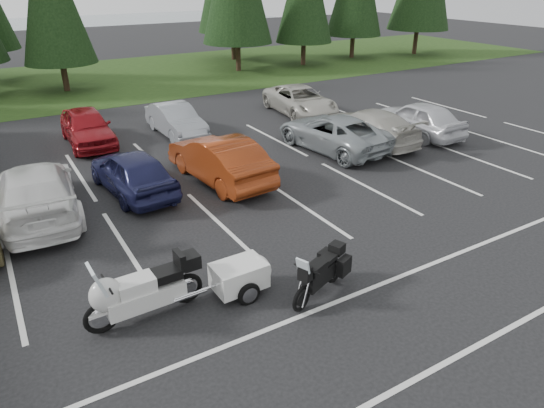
{
  "coord_description": "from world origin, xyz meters",
  "views": [
    {
      "loc": [
        -4.55,
        -10.17,
        6.54
      ],
      "look_at": [
        1.27,
        -0.5,
        1.12
      ],
      "focal_mm": 32.0,
      "sensor_mm": 36.0,
      "label": 1
    }
  ],
  "objects_px": {
    "car_near_7": "(368,126)",
    "car_far_2": "(87,127)",
    "car_far_4": "(300,100)",
    "touring_motorcycle": "(144,286)",
    "cargo_trailer": "(239,278)",
    "car_near_5": "(219,159)",
    "car_near_8": "(418,118)",
    "car_far_3": "(176,120)",
    "car_near_3": "(36,192)",
    "car_near_6": "(333,132)",
    "car_near_4": "(132,172)",
    "adventure_motorcycle": "(319,271)"
  },
  "relations": [
    {
      "from": "car_near_4",
      "to": "car_far_2",
      "type": "xyz_separation_m",
      "value": [
        -0.16,
        5.89,
        0.01
      ]
    },
    {
      "from": "touring_motorcycle",
      "to": "cargo_trailer",
      "type": "bearing_deg",
      "value": -9.25
    },
    {
      "from": "car_near_6",
      "to": "cargo_trailer",
      "type": "xyz_separation_m",
      "value": [
        -7.79,
        -6.78,
        -0.32
      ]
    },
    {
      "from": "car_near_7",
      "to": "touring_motorcycle",
      "type": "relative_size",
      "value": 1.74
    },
    {
      "from": "car_near_8",
      "to": "car_far_3",
      "type": "height_order",
      "value": "car_near_8"
    },
    {
      "from": "car_near_3",
      "to": "touring_motorcycle",
      "type": "relative_size",
      "value": 1.91
    },
    {
      "from": "car_near_7",
      "to": "cargo_trailer",
      "type": "distance_m",
      "value": 11.69
    },
    {
      "from": "car_near_8",
      "to": "car_far_3",
      "type": "xyz_separation_m",
      "value": [
        -9.09,
        5.47,
        -0.08
      ]
    },
    {
      "from": "car_near_8",
      "to": "touring_motorcycle",
      "type": "bearing_deg",
      "value": 23.27
    },
    {
      "from": "car_near_6",
      "to": "car_far_2",
      "type": "relative_size",
      "value": 1.17
    },
    {
      "from": "car_far_4",
      "to": "touring_motorcycle",
      "type": "xyz_separation_m",
      "value": [
        -11.76,
        -11.73,
        0.1
      ]
    },
    {
      "from": "car_near_3",
      "to": "car_near_6",
      "type": "distance_m",
      "value": 11.08
    },
    {
      "from": "car_far_4",
      "to": "touring_motorcycle",
      "type": "relative_size",
      "value": 1.75
    },
    {
      "from": "car_far_3",
      "to": "cargo_trailer",
      "type": "distance_m",
      "value": 12.25
    },
    {
      "from": "car_near_3",
      "to": "car_far_2",
      "type": "bearing_deg",
      "value": -110.1
    },
    {
      "from": "car_near_5",
      "to": "car_near_8",
      "type": "height_order",
      "value": "car_near_5"
    },
    {
      "from": "car_near_8",
      "to": "cargo_trailer",
      "type": "relative_size",
      "value": 2.63
    },
    {
      "from": "car_near_8",
      "to": "car_far_4",
      "type": "distance_m",
      "value": 6.12
    },
    {
      "from": "car_near_8",
      "to": "car_near_7",
      "type": "bearing_deg",
      "value": -7.13
    },
    {
      "from": "car_far_4",
      "to": "car_near_8",
      "type": "bearing_deg",
      "value": -60.95
    },
    {
      "from": "car_far_4",
      "to": "adventure_motorcycle",
      "type": "xyz_separation_m",
      "value": [
        -8.26,
        -12.98,
        -0.03
      ]
    },
    {
      "from": "car_far_3",
      "to": "cargo_trailer",
      "type": "bearing_deg",
      "value": -106.27
    },
    {
      "from": "car_near_4",
      "to": "car_far_2",
      "type": "distance_m",
      "value": 5.9
    },
    {
      "from": "car_near_3",
      "to": "car_near_5",
      "type": "distance_m",
      "value": 5.74
    },
    {
      "from": "car_near_6",
      "to": "cargo_trailer",
      "type": "distance_m",
      "value": 10.33
    },
    {
      "from": "car_near_7",
      "to": "touring_motorcycle",
      "type": "height_order",
      "value": "touring_motorcycle"
    },
    {
      "from": "car_near_7",
      "to": "touring_motorcycle",
      "type": "distance_m",
      "value": 13.27
    },
    {
      "from": "car_near_3",
      "to": "adventure_motorcycle",
      "type": "bearing_deg",
      "value": 126.51
    },
    {
      "from": "car_near_7",
      "to": "car_far_4",
      "type": "height_order",
      "value": "car_near_7"
    },
    {
      "from": "car_far_3",
      "to": "touring_motorcycle",
      "type": "bearing_deg",
      "value": -115.52
    },
    {
      "from": "car_near_3",
      "to": "cargo_trailer",
      "type": "xyz_separation_m",
      "value": [
        3.28,
        -6.46,
        -0.39
      ]
    },
    {
      "from": "car_near_4",
      "to": "touring_motorcycle",
      "type": "xyz_separation_m",
      "value": [
        -1.65,
        -6.4,
        0.05
      ]
    },
    {
      "from": "car_near_8",
      "to": "adventure_motorcycle",
      "type": "height_order",
      "value": "car_near_8"
    },
    {
      "from": "car_near_6",
      "to": "car_far_4",
      "type": "bearing_deg",
      "value": -116.02
    },
    {
      "from": "car_near_6",
      "to": "car_near_7",
      "type": "height_order",
      "value": "car_near_7"
    },
    {
      "from": "car_near_7",
      "to": "car_far_2",
      "type": "distance_m",
      "value": 11.7
    },
    {
      "from": "car_near_3",
      "to": "car_far_3",
      "type": "xyz_separation_m",
      "value": [
        6.34,
        5.39,
        -0.11
      ]
    },
    {
      "from": "car_far_2",
      "to": "car_far_4",
      "type": "distance_m",
      "value": 10.29
    },
    {
      "from": "car_near_5",
      "to": "car_near_8",
      "type": "xyz_separation_m",
      "value": [
        9.69,
        0.23,
        -0.03
      ]
    },
    {
      "from": "car_near_4",
      "to": "car_near_6",
      "type": "height_order",
      "value": "car_near_4"
    },
    {
      "from": "car_far_3",
      "to": "cargo_trailer",
      "type": "height_order",
      "value": "car_far_3"
    },
    {
      "from": "car_near_3",
      "to": "car_far_4",
      "type": "relative_size",
      "value": 1.1
    },
    {
      "from": "car_near_5",
      "to": "cargo_trailer",
      "type": "bearing_deg",
      "value": 62.99
    },
    {
      "from": "car_near_7",
      "to": "car_far_3",
      "type": "distance_m",
      "value": 8.3
    },
    {
      "from": "car_far_4",
      "to": "touring_motorcycle",
      "type": "distance_m",
      "value": 16.61
    },
    {
      "from": "car_far_4",
      "to": "adventure_motorcycle",
      "type": "height_order",
      "value": "car_far_4"
    },
    {
      "from": "car_near_8",
      "to": "adventure_motorcycle",
      "type": "distance_m",
      "value": 12.98
    },
    {
      "from": "car_near_6",
      "to": "car_near_4",
      "type": "bearing_deg",
      "value": -4.99
    },
    {
      "from": "car_far_3",
      "to": "adventure_motorcycle",
      "type": "xyz_separation_m",
      "value": [
        -1.6,
        -12.84,
        -0.02
      ]
    },
    {
      "from": "car_far_2",
      "to": "touring_motorcycle",
      "type": "height_order",
      "value": "touring_motorcycle"
    }
  ]
}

